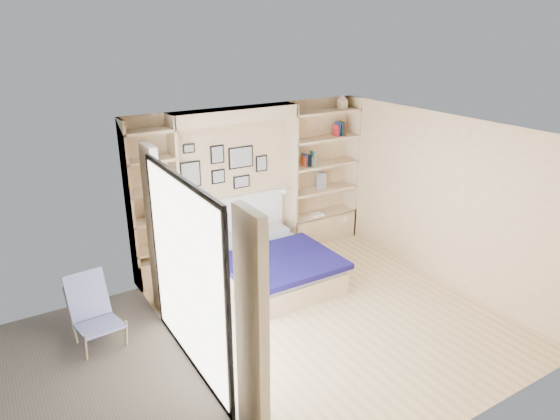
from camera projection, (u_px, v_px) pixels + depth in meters
ground at (330, 314)px, 6.71m from camera, size 4.50×4.50×0.00m
room_shell at (250, 211)px, 7.35m from camera, size 4.50×4.50×4.50m
bed at (270, 264)px, 7.51m from camera, size 1.61×1.98×1.07m
photo_gallery at (224, 166)px, 7.69m from camera, size 1.48×0.02×0.82m
reading_lamps at (240, 199)px, 7.77m from camera, size 1.92×0.12×0.15m
shelf_decor at (319, 147)px, 8.36m from camera, size 3.55×0.23×2.03m
deck at (39, 418)px, 4.94m from camera, size 3.20×4.00×0.05m
deck_chair at (94, 311)px, 6.04m from camera, size 0.56×0.87×0.84m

